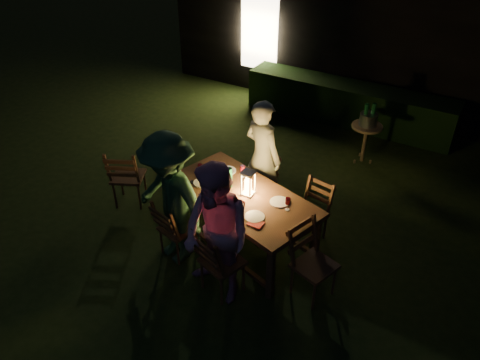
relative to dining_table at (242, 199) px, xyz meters
The scene contains 29 objects.
garden_envelope 6.80m from the dining_table, 86.63° to the left, with size 40.00×40.00×3.20m.
dining_table is the anchor object (origin of this frame).
chair_near_left 1.01m from the dining_table, 136.65° to the right, with size 0.50×0.52×0.93m.
chair_near_right 1.00m from the dining_table, 76.15° to the right, with size 0.58×0.60×1.02m.
chair_far_left 1.02m from the dining_table, 103.98° to the left, with size 0.51×0.53×0.93m.
chair_far_right 1.06m from the dining_table, 38.14° to the left, with size 0.48×0.51×0.92m.
chair_end 1.31m from the dining_table, 16.37° to the right, with size 0.60×0.58×1.02m.
chair_spare 2.03m from the dining_table, behind, with size 0.64×0.65×1.04m.
person_house_side 0.94m from the dining_table, 102.36° to the left, with size 0.64×0.42×1.77m, color beige.
person_opp_right 0.95m from the dining_table, 77.64° to the right, with size 0.89×0.69×1.83m, color #D793BF.
person_opp_left 0.95m from the dining_table, 135.15° to the right, with size 1.20×0.69×1.86m, color #2B5734.
lantern 0.25m from the dining_table, 28.61° to the left, with size 0.16×0.16×0.35m.
plate_far_left 0.60m from the dining_table, 141.80° to the left, with size 0.25×0.25×0.01m, color white.
plate_near_left 0.60m from the dining_table, behind, with size 0.25×0.25×0.01m, color white.
plate_far_right 0.51m from the dining_table, ahead, with size 0.25×0.25×0.01m, color white.
plate_near_right 0.51m from the dining_table, 42.45° to the right, with size 0.25×0.25×0.01m, color white.
wineglass_a 0.45m from the dining_table, 120.58° to the left, with size 0.06×0.06×0.18m, color #59070F, non-canonical shape.
wineglass_b 0.75m from the dining_table, behind, with size 0.06×0.06×0.18m, color #59070F, non-canonical shape.
wineglass_c 0.45m from the dining_table, 59.42° to the right, with size 0.06×0.06×0.18m, color #59070F, non-canonical shape.
wineglass_d 0.67m from the dining_table, ahead, with size 0.06×0.06×0.18m, color #59070F, non-canonical shape.
wineglass_e 0.36m from the dining_table, 124.83° to the right, with size 0.06×0.06×0.18m, color silver, non-canonical shape.
bottle_table 0.34m from the dining_table, 163.61° to the left, with size 0.07×0.07×0.28m, color #0F471E.
napkin_left 0.36m from the dining_table, 131.51° to the right, with size 0.18×0.14×0.01m, color red.
napkin_right 0.63m from the dining_table, 45.00° to the right, with size 0.18×0.14×0.01m, color red.
phone 0.69m from the dining_table, behind, with size 0.14×0.07×0.01m, color black.
side_table 3.09m from the dining_table, 76.69° to the left, with size 0.53×0.53×0.71m.
ice_bucket 3.08m from the dining_table, 76.69° to the left, with size 0.30×0.30×0.22m, color #A5A8AD.
bottle_bucket_a 3.04m from the dining_table, 77.43° to the left, with size 0.07×0.07×0.32m, color #0F471E.
bottle_bucket_b 3.14m from the dining_table, 75.97° to the left, with size 0.07×0.07×0.32m, color #0F471E.
Camera 1 is at (2.08, -4.84, 4.40)m, focal length 35.00 mm.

